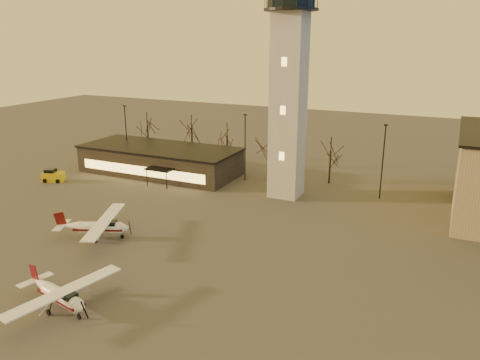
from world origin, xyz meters
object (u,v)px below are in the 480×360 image
(cessna_rear, at_px, (102,229))
(service_cart, at_px, (53,177))
(cessna_front, at_px, (63,300))
(control_tower, at_px, (289,74))
(terminal, at_px, (160,160))

(cessna_rear, bearing_deg, service_cart, 124.52)
(cessna_front, distance_m, service_cart, 37.83)
(service_cart, bearing_deg, control_tower, -4.50)
(control_tower, xyz_separation_m, terminal, (-21.99, 1.98, -14.17))
(terminal, relative_size, service_cart, 7.43)
(service_cart, bearing_deg, cessna_rear, -51.47)
(terminal, relative_size, cessna_rear, 2.41)
(terminal, bearing_deg, service_cart, -138.32)
(cessna_rear, bearing_deg, control_tower, 36.58)
(cessna_rear, bearing_deg, cessna_front, -84.28)
(control_tower, xyz_separation_m, service_cart, (-34.06, -8.76, -15.59))
(cessna_rear, distance_m, service_cart, 24.92)
(cessna_front, bearing_deg, service_cart, 149.68)
(cessna_front, xyz_separation_m, cessna_rear, (-6.73, 12.32, 0.08))
(terminal, xyz_separation_m, cessna_front, (15.67, -36.47, -1.21))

